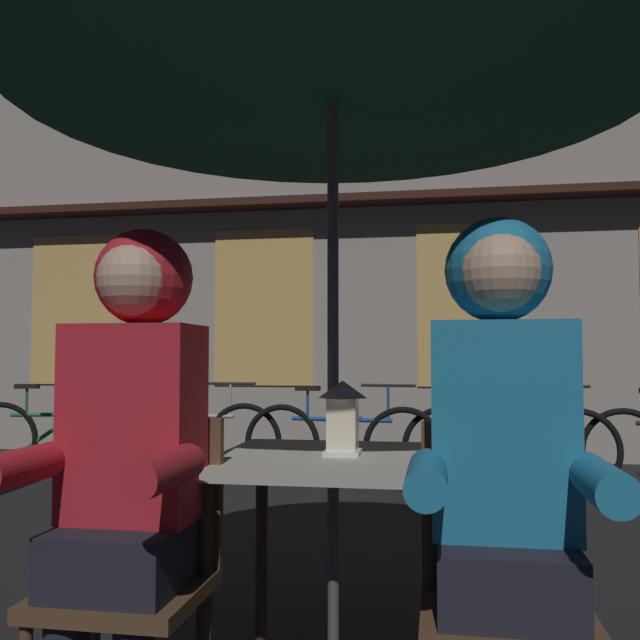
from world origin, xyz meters
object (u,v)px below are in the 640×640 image
Objects in this scene: lantern at (343,416)px; bicycle_nearest at (59,437)px; cafe_table at (333,487)px; chair_right at (503,582)px; bicycle_second at (186,439)px; chair_left at (137,562)px; bicycle_third at (341,444)px; patio_umbrella at (333,44)px; person_left_hooded at (130,431)px; bicycle_fourth at (509,447)px; person_right_hooded at (503,438)px.

bicycle_nearest is (-3.01, 3.50, -0.51)m from lantern.
cafe_table is at bearing 150.53° from lantern.
chair_right is 4.56m from bicycle_second.
chair_left is at bearing 180.00° from chair_right.
chair_right is 3.91m from bicycle_third.
chair_right reaches higher than bicycle_third.
patio_umbrella reaches higher than bicycle_nearest.
patio_umbrella is 1.38× the size of bicycle_third.
bicycle_third is at bearing 97.63° from cafe_table.
person_left_hooded is 4.24m from bicycle_second.
bicycle_fourth is (2.70, -0.13, 0.00)m from bicycle_second.
bicycle_second and bicycle_third have the same top height.
lantern is at bearing -29.47° from patio_umbrella.
bicycle_nearest is (-2.98, 3.48, -0.29)m from cafe_table.
chair_left is at bearing -142.45° from cafe_table.
bicycle_nearest reaches higher than cafe_table.
chair_left reaches higher than bicycle_second.
bicycle_third is at bearing 103.70° from person_right_hooded.
bicycle_nearest is at bearing 131.93° from chair_right.
lantern is at bearing -62.55° from bicycle_second.
bicycle_third is at bearing -179.72° from bicycle_fourth.
bicycle_third is at bearing -5.78° from bicycle_second.
lantern is 3.51m from bicycle_third.
chair_left is 0.52× the size of bicycle_fourth.
chair_right is 3.82m from bicycle_fourth.
bicycle_fourth is (0.87, 3.43, -1.71)m from patio_umbrella.
chair_right is at bearing -59.59° from bicycle_second.
bicycle_second is at bearing 120.41° from chair_right.
person_left_hooded is 4.11m from bicycle_fourth.
person_left_hooded is at bearing -176.61° from chair_right.
bicycle_fourth is (1.35, 3.80, -0.14)m from chair_left.
person_left_hooded is (-0.48, -0.43, 0.21)m from cafe_table.
lantern is (0.03, -0.02, -1.20)m from patio_umbrella.
bicycle_second is at bearing 3.80° from bicycle_nearest.
bicycle_nearest is 0.98× the size of bicycle_second.
chair_right reaches higher than bicycle_second.
patio_umbrella reaches higher than bicycle_fourth.
bicycle_fourth is at bearing 84.15° from chair_right.
bicycle_third is at bearing 103.90° from chair_right.
patio_umbrella is 4.89m from bicycle_nearest.
person_right_hooded is at bearing -48.49° from bicycle_nearest.
chair_left is at bearing -71.09° from bicycle_second.
lantern is 0.17× the size of person_right_hooded.
person_right_hooded is at bearing -3.39° from chair_left.
lantern is 0.14× the size of bicycle_fourth.
chair_right is 0.62× the size of person_left_hooded.
person_left_hooded is at bearing -109.29° from bicycle_fourth.
bicycle_fourth is at bearing 0.28° from bicycle_third.
cafe_table is at bearing 138.43° from person_right_hooded.
lantern is 0.14× the size of bicycle_third.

